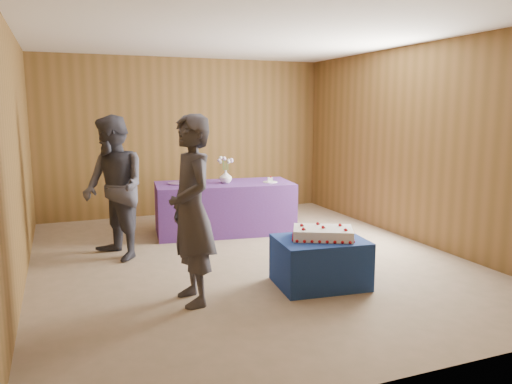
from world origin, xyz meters
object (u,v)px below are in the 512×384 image
sheet_cake (323,233)px  guest_left (192,211)px  guest_right (114,188)px  cake_table (320,262)px  vase (226,177)px  serving_table (225,208)px

sheet_cake → guest_left: bearing=-154.1°
sheet_cake → guest_right: size_ratio=0.43×
cake_table → guest_right: guest_right is taller
cake_table → vase: (-0.21, 2.50, 0.60)m
sheet_cake → vase: (-0.24, 2.50, 0.29)m
serving_table → guest_left: guest_left is taller
serving_table → vase: size_ratio=10.40×
serving_table → vase: (0.01, -0.03, 0.47)m
cake_table → serving_table: serving_table is taller
sheet_cake → vase: vase is taller
sheet_cake → guest_left: size_ratio=0.42×
guest_left → sheet_cake: bearing=85.0°
cake_table → guest_right: (-1.88, 1.76, 0.63)m
guest_right → cake_table: bearing=25.4°
vase → guest_right: guest_right is taller
sheet_cake → guest_right: 2.61m
guest_left → guest_right: bearing=-166.8°
cake_table → sheet_cake: size_ratio=1.19×
vase → guest_left: bearing=-114.9°
cake_table → sheet_cake: bearing=18.6°
sheet_cake → guest_left: guest_left is taller
sheet_cake → vase: bearing=122.7°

